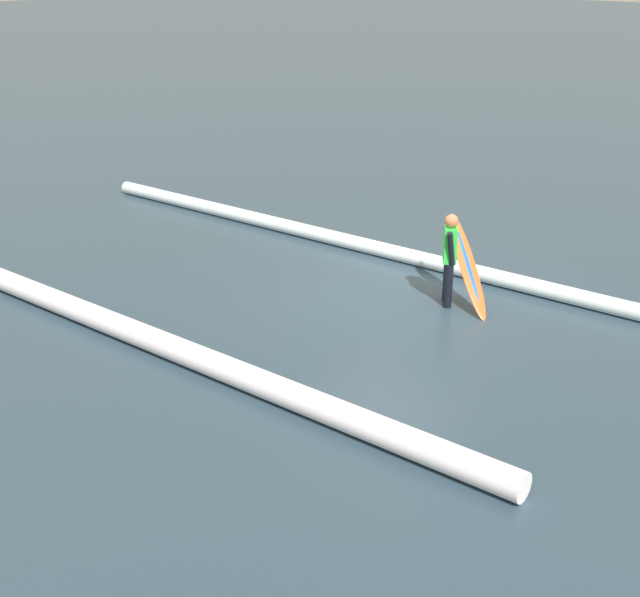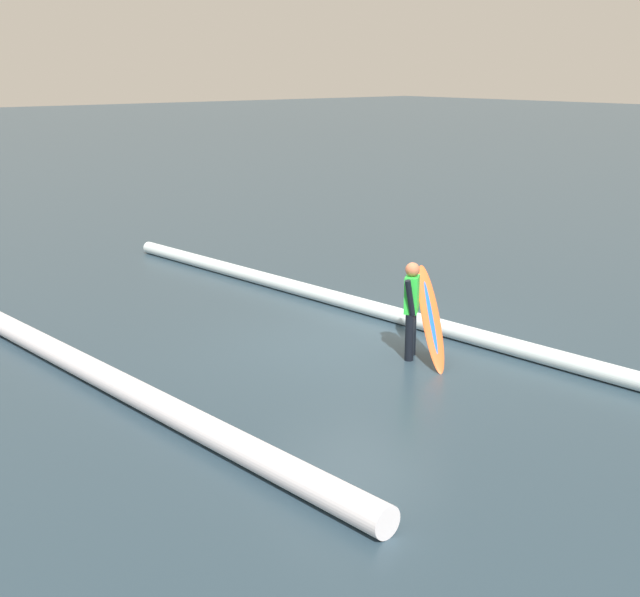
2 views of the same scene
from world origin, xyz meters
TOP-DOWN VIEW (x-y plane):
  - ground_plane at (0.00, 0.00)m, footprint 180.31×180.31m
  - surfer at (-0.97, -0.32)m, footprint 0.37×0.52m
  - surfboard at (-1.21, -0.51)m, footprint 1.37×1.01m
  - wave_crest_foreground at (-2.76, -1.71)m, footprint 22.76×1.97m
  - wave_crest_midground at (2.81, 4.12)m, footprint 14.91×1.32m

SIDE VIEW (x-z plane):
  - ground_plane at x=0.00m, z-range 0.00..0.00m
  - wave_crest_foreground at x=-2.76m, z-range 0.00..0.28m
  - wave_crest_midground at x=2.81m, z-range 0.00..0.36m
  - surfboard at x=-1.21m, z-range -0.01..1.35m
  - surfer at x=-0.97m, z-range 0.09..1.62m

